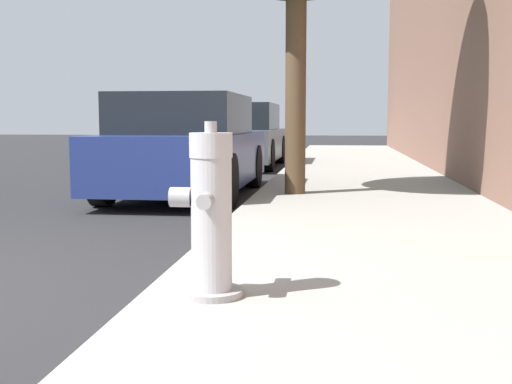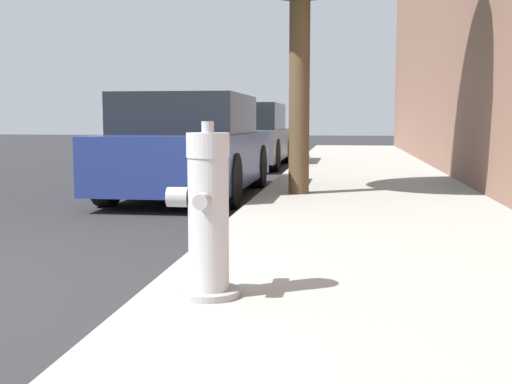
% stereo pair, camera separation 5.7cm
% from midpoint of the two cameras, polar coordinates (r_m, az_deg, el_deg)
% --- Properties ---
extents(sidewalk_slab, '(2.72, 40.00, 0.12)m').
position_cam_midpoint_polar(sidewalk_slab, '(3.31, 13.54, -10.60)').
color(sidewalk_slab, '#99968E').
rests_on(sidewalk_slab, ground_plane).
extents(fire_hydrant, '(0.37, 0.39, 0.89)m').
position_cam_midpoint_polar(fire_hydrant, '(3.26, -3.82, -2.22)').
color(fire_hydrant, '#97979C').
rests_on(fire_hydrant, sidewalk_slab).
extents(parked_car_near, '(1.69, 3.85, 1.35)m').
position_cam_midpoint_polar(parked_car_near, '(8.67, -5.66, 3.97)').
color(parked_car_near, navy).
rests_on(parked_car_near, ground_plane).
extents(parked_car_mid, '(1.70, 4.04, 1.38)m').
position_cam_midpoint_polar(parked_car_mid, '(14.04, -0.77, 4.95)').
color(parked_car_mid, '#4C5156').
rests_on(parked_car_mid, ground_plane).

